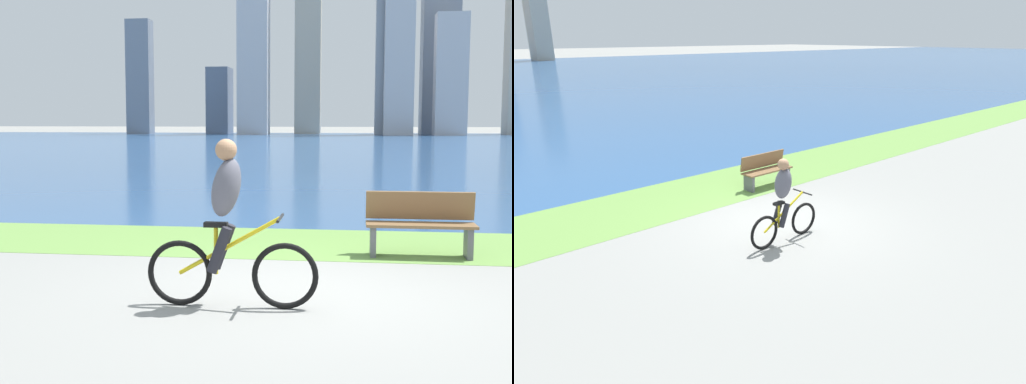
{
  "view_description": "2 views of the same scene",
  "coord_description": "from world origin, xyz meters",
  "views": [
    {
      "loc": [
        0.55,
        -7.56,
        1.92
      ],
      "look_at": [
        -0.56,
        0.51,
        1.06
      ],
      "focal_mm": 48.98,
      "sensor_mm": 36.0,
      "label": 1
    },
    {
      "loc": [
        -6.65,
        -6.84,
        3.94
      ],
      "look_at": [
        -0.46,
        -0.04,
        0.84
      ],
      "focal_mm": 32.72,
      "sensor_mm": 36.0,
      "label": 2
    }
  ],
  "objects": [
    {
      "name": "cyclist_lead",
      "position": [
        -0.69,
        -0.68,
        0.84
      ],
      "size": [
        1.77,
        0.52,
        1.72
      ],
      "color": "black",
      "rests_on": "ground"
    },
    {
      "name": "grass_strip_bayside",
      "position": [
        0.0,
        3.08,
        0.0
      ],
      "size": [
        120.0,
        2.69,
        0.01
      ],
      "primitive_type": "cube",
      "color": "#6B9947",
      "rests_on": "ground"
    },
    {
      "name": "bench_near_path",
      "position": [
        1.5,
        2.28,
        0.45
      ],
      "size": [
        1.5,
        0.47,
        0.9
      ],
      "color": "brown",
      "rests_on": "ground"
    },
    {
      "name": "city_skyline_far_shore",
      "position": [
        1.28,
        76.13,
        9.8
      ],
      "size": [
        47.41,
        10.01,
        27.4
      ],
      "color": "slate",
      "rests_on": "ground"
    },
    {
      "name": "ground_plane",
      "position": [
        0.0,
        0.0,
        0.0
      ],
      "size": [
        300.0,
        300.0,
        0.0
      ],
      "primitive_type": "plane",
      "color": "gray"
    },
    {
      "name": "bay_water_surface",
      "position": [
        0.0,
        44.27,
        0.0
      ],
      "size": [
        300.0,
        79.7,
        0.0
      ],
      "primitive_type": "cube",
      "color": "#2D568C",
      "rests_on": "ground"
    }
  ]
}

